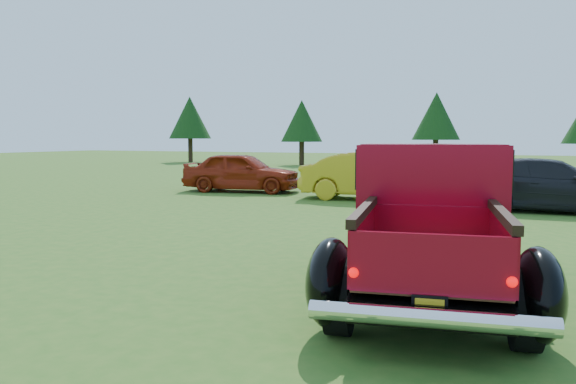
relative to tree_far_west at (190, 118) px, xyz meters
The scene contains 8 objects.
ground 37.37m from the tree_far_west, 53.75° to the right, with size 120.00×120.00×0.00m, color #32631C.
tree_far_west is the anchor object (origin of this frame).
tree_west 10.06m from the tree_far_west, ahead, with size 2.94×2.94×4.60m.
tree_mid_left 19.03m from the tree_far_west, ahead, with size 3.20×3.20×5.00m.
pickup_truck 39.01m from the tree_far_west, 52.09° to the right, with size 3.03×5.26×1.86m.
show_car_red 25.60m from the tree_far_west, 52.47° to the right, with size 1.69×4.20×1.43m, color maroon.
show_car_yellow 29.33m from the tree_far_west, 45.41° to the right, with size 1.57×4.50×1.48m, color gold.
show_car_grey 33.66m from the tree_far_west, 40.37° to the right, with size 1.95×4.79×1.39m, color black.
Camera 1 is at (3.10, -7.99, 1.94)m, focal length 35.00 mm.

